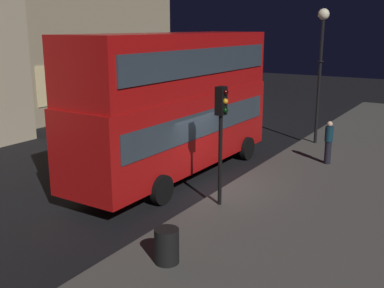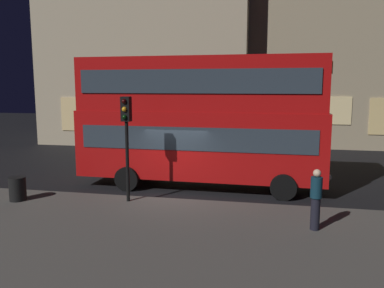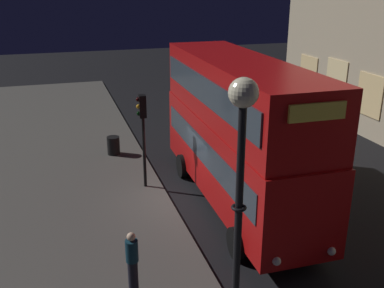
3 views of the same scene
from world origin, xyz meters
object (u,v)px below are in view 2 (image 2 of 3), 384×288
at_px(traffic_light_near_kerb, 126,126).
at_px(double_decker_bus, 200,116).
at_px(pedestrian, 316,199).
at_px(litter_bin, 18,189).

bearing_deg(traffic_light_near_kerb, double_decker_bus, 58.18).
relative_size(traffic_light_near_kerb, pedestrian, 2.11).
height_order(double_decker_bus, pedestrian, double_decker_bus).
xyz_separation_m(traffic_light_near_kerb, litter_bin, (-3.89, -0.69, -2.24)).
xyz_separation_m(traffic_light_near_kerb, pedestrian, (6.20, -1.57, -1.75)).
xyz_separation_m(double_decker_bus, traffic_light_near_kerb, (-2.05, -2.99, -0.17)).
relative_size(traffic_light_near_kerb, litter_bin, 4.37).
distance_m(double_decker_bus, traffic_light_near_kerb, 3.63).
bearing_deg(pedestrian, litter_bin, -116.17).
height_order(double_decker_bus, traffic_light_near_kerb, double_decker_bus).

